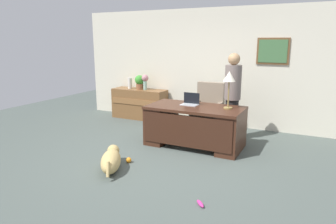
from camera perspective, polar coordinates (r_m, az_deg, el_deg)
name	(u,v)px	position (r m, az deg, el deg)	size (l,w,h in m)	color
ground_plane	(164,159)	(5.30, -0.78, -8.66)	(12.00, 12.00, 0.00)	#4C5651
back_wall	(215,68)	(7.36, 8.63, 8.15)	(7.00, 0.16, 2.70)	beige
desk	(194,125)	(5.82, 4.88, -2.40)	(1.78, 0.91, 0.76)	#422316
credenza	(140,104)	(7.96, -5.29, 1.53)	(1.42, 0.50, 0.76)	brown
armchair	(208,111)	(6.73, 7.42, 0.26)	(0.60, 0.59, 1.08)	gray
person_standing	(232,96)	(6.21, 11.84, 2.93)	(0.32, 0.32, 1.74)	#262323
dog_lying	(111,160)	(4.91, -10.48, -8.74)	(0.62, 0.80, 0.30)	tan
laptop	(190,102)	(5.91, 4.17, 1.89)	(0.32, 0.22, 0.22)	#B2B5BA
desk_lamp	(229,79)	(5.59, 11.27, 6.04)	(0.22, 0.22, 0.67)	#9E8447
vase_with_flowers	(145,80)	(7.77, -4.28, 5.91)	(0.17, 0.17, 0.38)	#93C0AF
vase_empty	(130,83)	(8.02, -7.06, 5.33)	(0.11, 0.11, 0.28)	silver
potted_plant	(140,82)	(7.86, -5.28, 5.64)	(0.24, 0.24, 0.36)	brown
dog_toy_ball	(129,160)	(5.17, -7.28, -8.82)	(0.09, 0.09, 0.09)	orange
dog_toy_bone	(200,204)	(3.93, 6.01, -16.53)	(0.17, 0.05, 0.05)	#D8338C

